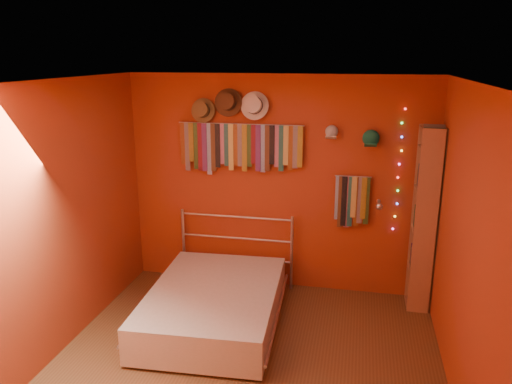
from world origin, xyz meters
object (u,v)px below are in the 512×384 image
Objects in this scene: reading_lamp at (379,205)px; bookshelf at (428,219)px; bed at (214,304)px; tie_rack at (239,146)px.

reading_lamp is 0.17× the size of bookshelf.
bookshelf is 2.43m from bed.
reading_lamp is at bearing -176.12° from bookshelf.
bed is (-0.03, -0.98, -1.49)m from tie_rack.
tie_rack is 0.72× the size of bookshelf.
tie_rack reaches higher than bed.
bookshelf reaches higher than bed.
bed is at bearing -91.90° from tie_rack.
tie_rack is 0.76× the size of bed.
bed is at bearing -153.84° from reading_lamp.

